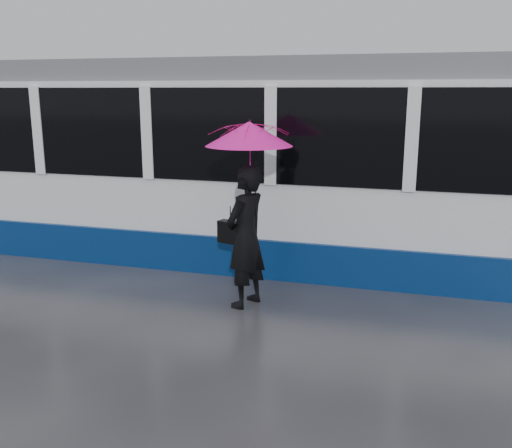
% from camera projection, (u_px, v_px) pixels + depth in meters
% --- Properties ---
extents(ground, '(90.00, 90.00, 0.00)m').
position_uv_depth(ground, '(284.00, 313.00, 7.51)').
color(ground, '#29282D').
rests_on(ground, ground).
extents(rails, '(34.00, 1.51, 0.02)m').
position_uv_depth(rails, '(319.00, 259.00, 9.85)').
color(rails, '#3F3D38').
rests_on(rails, ground).
extents(tram, '(26.00, 2.56, 3.35)m').
position_uv_depth(tram, '(445.00, 170.00, 8.93)').
color(tram, white).
rests_on(tram, ground).
extents(woman, '(0.66, 0.81, 1.92)m').
position_uv_depth(woman, '(246.00, 237.00, 7.58)').
color(woman, black).
rests_on(woman, ground).
extents(umbrella, '(1.43, 1.43, 1.29)m').
position_uv_depth(umbrella, '(249.00, 151.00, 7.30)').
color(umbrella, '#EB1377').
rests_on(umbrella, ground).
extents(handbag, '(0.37, 0.25, 0.48)m').
position_uv_depth(handbag, '(231.00, 232.00, 7.65)').
color(handbag, black).
rests_on(handbag, ground).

